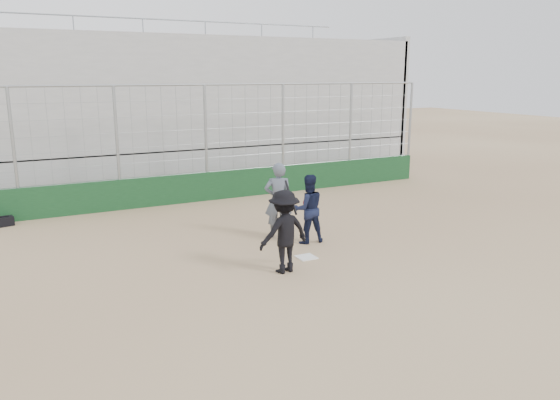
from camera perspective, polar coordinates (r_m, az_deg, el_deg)
name	(u,v)px	position (r m, az deg, el deg)	size (l,w,h in m)	color
ground	(306,258)	(13.33, 2.77, -6.04)	(90.00, 90.00, 0.00)	olive
home_plate	(306,257)	(13.33, 2.77, -5.99)	(0.44, 0.44, 0.02)	white
backstop	(207,173)	(19.28, -7.64, 2.79)	(18.10, 0.25, 4.04)	#113519
bleachers	(165,109)	(23.75, -11.88, 9.32)	(20.25, 6.70, 6.98)	#979797
batter_at_plate	(284,231)	(12.13, 0.42, -3.30)	(1.29, 0.86, 2.02)	black
catcher_crouched	(308,220)	(14.30, 2.95, -2.14)	(0.94, 0.76, 1.23)	black
umpire	(278,204)	(14.72, -0.19, -0.42)	(0.75, 0.49, 1.85)	#4F5764
equipment_bag	(1,222)	(17.87, -27.09, -2.05)	(0.69, 0.41, 0.32)	black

